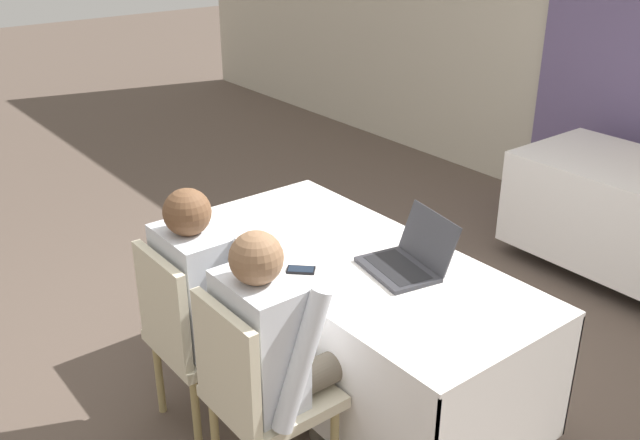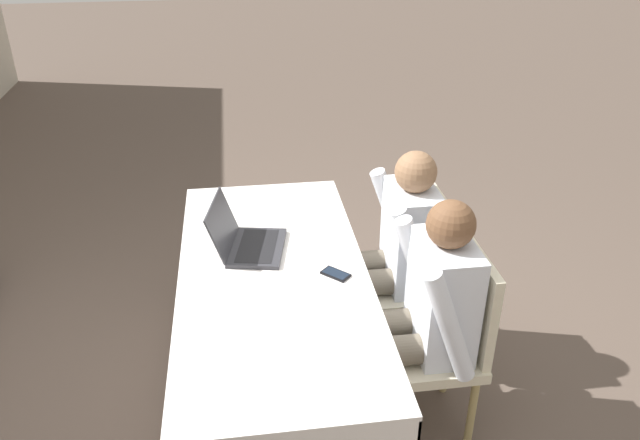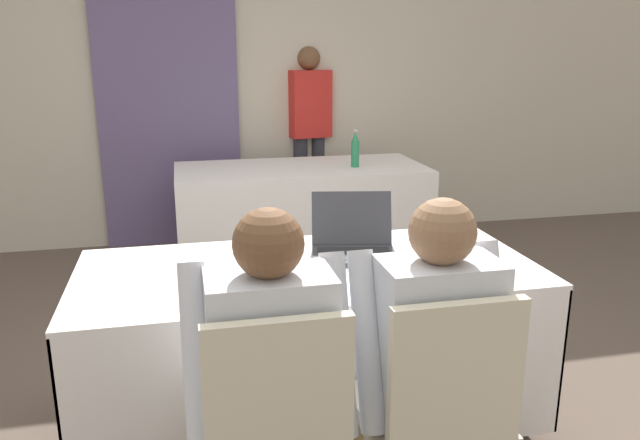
% 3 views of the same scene
% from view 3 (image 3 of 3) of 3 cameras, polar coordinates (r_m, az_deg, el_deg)
% --- Properties ---
extents(ground_plane, '(24.00, 24.00, 0.00)m').
position_cam_3_polar(ground_plane, '(2.84, -0.98, -18.31)').
color(ground_plane, brown).
extents(wall_back, '(12.00, 0.06, 2.70)m').
position_cam_3_polar(wall_back, '(5.22, -7.69, 12.84)').
color(wall_back, beige).
rests_on(wall_back, ground_plane).
extents(curtain_panel, '(1.10, 0.04, 2.65)m').
position_cam_3_polar(curtain_panel, '(5.14, -13.80, 12.23)').
color(curtain_panel, slate).
rests_on(curtain_panel, ground_plane).
extents(conference_table_near, '(1.83, 0.84, 0.73)m').
position_cam_3_polar(conference_table_near, '(2.57, -1.04, -7.87)').
color(conference_table_near, white).
rests_on(conference_table_near, ground_plane).
extents(conference_table_far, '(1.83, 0.84, 0.73)m').
position_cam_3_polar(conference_table_far, '(4.64, -1.74, 2.81)').
color(conference_table_far, white).
rests_on(conference_table_far, ground_plane).
extents(laptop, '(0.40, 0.38, 0.24)m').
position_cam_3_polar(laptop, '(2.64, 3.07, -2.20)').
color(laptop, '#333338').
rests_on(laptop, conference_table_near).
extents(cell_phone, '(0.13, 0.14, 0.01)m').
position_cam_3_polar(cell_phone, '(2.25, -1.08, -6.53)').
color(cell_phone, black).
rests_on(cell_phone, conference_table_near).
extents(paper_beside_laptop, '(0.26, 0.33, 0.00)m').
position_cam_3_polar(paper_beside_laptop, '(2.61, 10.20, -3.67)').
color(paper_beside_laptop, white).
rests_on(paper_beside_laptop, conference_table_near).
extents(paper_centre_table, '(0.30, 0.35, 0.00)m').
position_cam_3_polar(paper_centre_table, '(2.57, -13.44, -4.22)').
color(paper_centre_table, white).
rests_on(paper_centre_table, conference_table_near).
extents(water_bottle, '(0.06, 0.06, 0.27)m').
position_cam_3_polar(water_bottle, '(4.59, 3.24, 6.41)').
color(water_bottle, '#288456').
rests_on(water_bottle, conference_table_far).
extents(chair_near_left, '(0.44, 0.44, 0.90)m').
position_cam_3_polar(chair_near_left, '(1.93, -4.24, -18.55)').
color(chair_near_left, tan).
rests_on(chair_near_left, ground_plane).
extents(chair_near_right, '(0.44, 0.44, 0.90)m').
position_cam_3_polar(chair_near_right, '(2.05, 10.59, -16.54)').
color(chair_near_right, tan).
rests_on(chair_near_right, ground_plane).
extents(person_checkered_shirt, '(0.50, 0.52, 1.16)m').
position_cam_3_polar(person_checkered_shirt, '(1.94, -4.80, -12.94)').
color(person_checkered_shirt, '#665B4C').
rests_on(person_checkered_shirt, ground_plane).
extents(person_white_shirt, '(0.50, 0.52, 1.16)m').
position_cam_3_polar(person_white_shirt, '(2.06, 9.68, -11.31)').
color(person_white_shirt, '#665B4C').
rests_on(person_white_shirt, ground_plane).
extents(person_red_shirt, '(0.37, 0.27, 1.59)m').
position_cam_3_polar(person_red_shirt, '(5.32, -1.01, 8.29)').
color(person_red_shirt, '#33333D').
rests_on(person_red_shirt, ground_plane).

